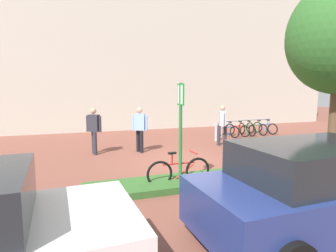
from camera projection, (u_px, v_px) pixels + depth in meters
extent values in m
plane|color=brown|center=(185.00, 161.00, 9.42)|extent=(60.00, 60.00, 0.00)
cube|color=beige|center=(131.00, 45.00, 16.66)|extent=(28.00, 1.20, 10.00)
cube|color=#336028|center=(221.00, 178.00, 7.40)|extent=(7.00, 1.10, 0.16)
cylinder|color=brown|center=(333.00, 125.00, 8.23)|extent=(0.28, 0.28, 2.68)
cylinder|color=#2D7238|center=(180.00, 135.00, 6.87)|extent=(0.08, 0.08, 2.54)
cube|color=#198C33|center=(181.00, 95.00, 6.74)|extent=(0.04, 0.36, 0.52)
cube|color=white|center=(181.00, 95.00, 6.74)|extent=(0.04, 0.30, 0.44)
torus|color=black|center=(160.00, 174.00, 6.88)|extent=(0.66, 0.06, 0.66)
torus|color=black|center=(198.00, 170.00, 7.21)|extent=(0.66, 0.06, 0.66)
cylinder|color=red|center=(179.00, 163.00, 7.01)|extent=(0.84, 0.04, 0.04)
cylinder|color=red|center=(183.00, 173.00, 7.08)|extent=(0.61, 0.04, 0.44)
cylinder|color=red|center=(172.00, 159.00, 6.94)|extent=(0.04, 0.04, 0.28)
cube|color=black|center=(172.00, 153.00, 6.92)|extent=(0.20, 0.08, 0.05)
cylinder|color=red|center=(193.00, 152.00, 7.11)|extent=(0.04, 0.42, 0.04)
cylinder|color=#99999E|center=(222.00, 129.00, 14.17)|extent=(0.06, 0.06, 0.80)
cylinder|color=#99999E|center=(269.00, 126.00, 15.48)|extent=(0.06, 0.06, 0.80)
cylinder|color=#99999E|center=(247.00, 120.00, 14.77)|extent=(3.14, 0.36, 0.06)
torus|color=black|center=(235.00, 132.00, 13.92)|extent=(0.23, 0.60, 0.61)
torus|color=black|center=(220.00, 130.00, 14.67)|extent=(0.23, 0.60, 0.61)
cylinder|color=#194CA5|center=(227.00, 127.00, 14.27)|extent=(0.26, 0.74, 0.03)
cylinder|color=#194CA5|center=(226.00, 131.00, 14.37)|extent=(0.20, 0.54, 0.40)
cylinder|color=#194CA5|center=(230.00, 125.00, 14.12)|extent=(0.03, 0.03, 0.26)
cube|color=black|center=(230.00, 122.00, 14.10)|extent=(0.13, 0.20, 0.05)
cylinder|color=#194CA5|center=(222.00, 122.00, 14.52)|extent=(0.38, 0.15, 0.04)
torus|color=black|center=(245.00, 131.00, 14.20)|extent=(0.25, 0.59, 0.61)
torus|color=black|center=(230.00, 129.00, 14.92)|extent=(0.25, 0.59, 0.61)
cylinder|color=red|center=(237.00, 126.00, 14.54)|extent=(0.29, 0.74, 0.03)
cylinder|color=red|center=(236.00, 131.00, 14.64)|extent=(0.22, 0.54, 0.40)
cylinder|color=red|center=(240.00, 124.00, 14.39)|extent=(0.03, 0.03, 0.26)
cube|color=black|center=(240.00, 122.00, 14.37)|extent=(0.13, 0.20, 0.05)
cylinder|color=red|center=(232.00, 121.00, 14.78)|extent=(0.38, 0.16, 0.04)
torus|color=black|center=(252.00, 131.00, 14.38)|extent=(0.06, 0.61, 0.61)
torus|color=black|center=(242.00, 128.00, 15.27)|extent=(0.06, 0.61, 0.61)
cylinder|color=#1E7233|center=(247.00, 126.00, 14.80)|extent=(0.04, 0.77, 0.03)
cylinder|color=#1E7233|center=(246.00, 130.00, 14.92)|extent=(0.04, 0.56, 0.40)
cylinder|color=#1E7233|center=(249.00, 124.00, 14.63)|extent=(0.03, 0.03, 0.26)
cube|color=black|center=(249.00, 121.00, 14.61)|extent=(0.08, 0.19, 0.05)
cylinder|color=#1E7233|center=(243.00, 120.00, 15.11)|extent=(0.39, 0.04, 0.04)
torus|color=black|center=(263.00, 130.00, 14.66)|extent=(0.15, 0.61, 0.61)
torus|color=black|center=(250.00, 128.00, 15.48)|extent=(0.15, 0.61, 0.61)
cylinder|color=#1E7233|center=(257.00, 125.00, 15.04)|extent=(0.15, 0.77, 0.03)
cylinder|color=#1E7233|center=(255.00, 129.00, 15.15)|extent=(0.12, 0.56, 0.40)
cylinder|color=#1E7233|center=(259.00, 123.00, 14.88)|extent=(0.03, 0.03, 0.26)
cube|color=black|center=(259.00, 121.00, 14.86)|extent=(0.10, 0.19, 0.05)
cylinder|color=#1E7233|center=(252.00, 120.00, 15.33)|extent=(0.39, 0.09, 0.04)
torus|color=black|center=(273.00, 129.00, 14.99)|extent=(0.24, 0.60, 0.61)
torus|color=black|center=(258.00, 127.00, 15.74)|extent=(0.24, 0.60, 0.61)
cylinder|color=#194CA5|center=(265.00, 124.00, 15.34)|extent=(0.27, 0.74, 0.03)
cylinder|color=#194CA5|center=(263.00, 128.00, 15.44)|extent=(0.20, 0.54, 0.40)
cylinder|color=#194CA5|center=(268.00, 123.00, 15.19)|extent=(0.03, 0.03, 0.26)
cube|color=black|center=(268.00, 120.00, 15.17)|extent=(0.13, 0.20, 0.05)
cylinder|color=#194CA5|center=(260.00, 119.00, 15.59)|extent=(0.38, 0.15, 0.04)
cylinder|color=#ADADB2|center=(216.00, 132.00, 13.08)|extent=(0.16, 0.16, 0.90)
cylinder|color=black|center=(138.00, 141.00, 10.87)|extent=(0.14, 0.14, 0.85)
cylinder|color=black|center=(142.00, 142.00, 10.67)|extent=(0.14, 0.14, 0.85)
cube|color=#8CB2E5|center=(140.00, 122.00, 10.67)|extent=(0.47, 0.40, 0.62)
cylinder|color=#8CB2E5|center=(133.00, 123.00, 10.72)|extent=(0.09, 0.09, 0.59)
cylinder|color=#8CB2E5|center=(146.00, 123.00, 10.64)|extent=(0.09, 0.09, 0.59)
sphere|color=tan|center=(139.00, 110.00, 10.62)|extent=(0.22, 0.22, 0.22)
cylinder|color=#2D2D38|center=(225.00, 135.00, 12.23)|extent=(0.14, 0.14, 0.85)
cylinder|color=#2D2D38|center=(219.00, 136.00, 12.07)|extent=(0.14, 0.14, 0.85)
cube|color=silver|center=(222.00, 118.00, 12.05)|extent=(0.37, 0.46, 0.62)
cylinder|color=silver|center=(221.00, 118.00, 12.32)|extent=(0.09, 0.09, 0.59)
cylinder|color=silver|center=(223.00, 120.00, 11.80)|extent=(0.09, 0.09, 0.59)
sphere|color=tan|center=(223.00, 108.00, 12.00)|extent=(0.22, 0.22, 0.22)
cylinder|color=#2D2D38|center=(94.00, 142.00, 10.56)|extent=(0.14, 0.14, 0.85)
cylinder|color=#2D2D38|center=(95.00, 143.00, 10.31)|extent=(0.14, 0.14, 0.85)
cube|color=#2D2D38|center=(94.00, 123.00, 10.34)|extent=(0.47, 0.42, 0.62)
cylinder|color=#2D2D38|center=(87.00, 124.00, 10.41)|extent=(0.09, 0.09, 0.59)
cylinder|color=#2D2D38|center=(100.00, 124.00, 10.28)|extent=(0.09, 0.09, 0.59)
sphere|color=tan|center=(93.00, 111.00, 10.28)|extent=(0.22, 0.22, 0.22)
cylinder|color=black|center=(74.00, 229.00, 4.18)|extent=(0.65, 0.25, 0.64)
cube|color=navy|center=(322.00, 199.00, 4.60)|extent=(4.34, 1.89, 0.76)
cube|color=#1E2328|center=(315.00, 161.00, 4.45)|extent=(2.44, 1.63, 0.56)
cylinder|color=black|center=(336.00, 187.00, 5.97)|extent=(0.64, 0.23, 0.64)
cylinder|color=black|center=(215.00, 207.00, 4.97)|extent=(0.64, 0.23, 0.64)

